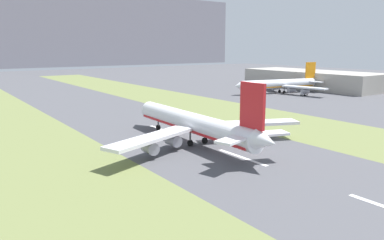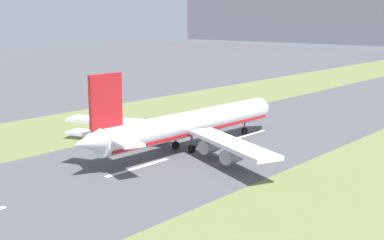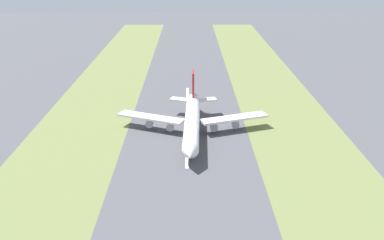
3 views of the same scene
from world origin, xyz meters
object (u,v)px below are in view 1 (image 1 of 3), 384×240
Objects in this scene: terminal_building at (311,79)px; airplane_parked_apron at (281,84)px; airplane_main_jet at (196,124)px; service_truck at (304,93)px.

terminal_building is 44.45m from airplane_parked_apron.
airplane_main_jet is 0.68× the size of terminal_building.
terminal_building is 1.59× the size of airplane_parked_apron.
service_truck is (119.48, 55.12, -4.36)m from airplane_main_jet.
airplane_parked_apron reaches higher than service_truck.
service_truck is (-41.01, -26.51, -4.24)m from terminal_building.
airplane_parked_apron reaches higher than terminal_building.
service_truck is at bearing -147.12° from terminal_building.
airplane_main_jet reaches higher than airplane_parked_apron.
airplane_main_jet reaches higher than terminal_building.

